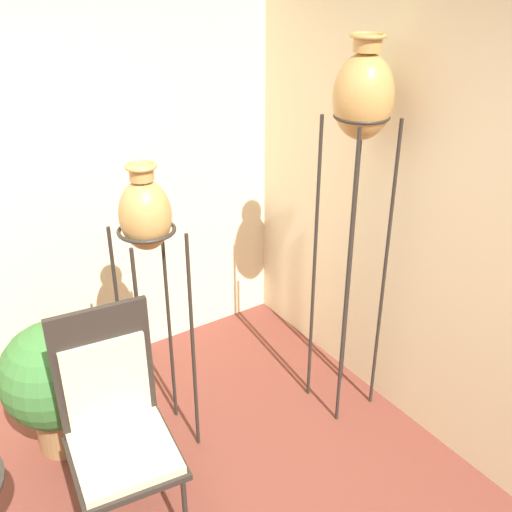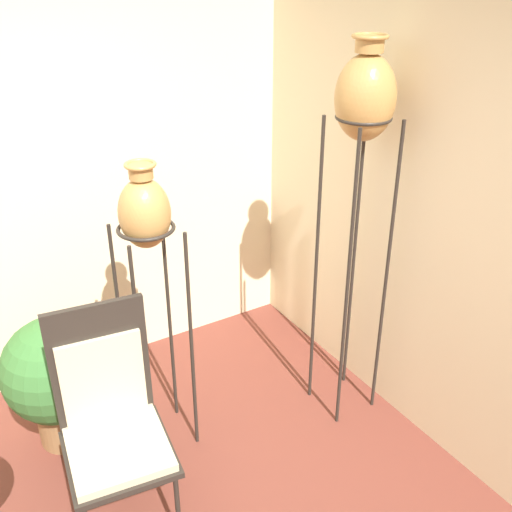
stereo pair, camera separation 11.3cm
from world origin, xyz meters
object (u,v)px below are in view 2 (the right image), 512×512
vase_stand_tall (364,109)px  vase_stand_medium (145,223)px  chair (111,415)px  potted_plant (57,375)px

vase_stand_tall → vase_stand_medium: (-1.08, 0.29, -0.48)m
chair → vase_stand_tall: bearing=10.6°
potted_plant → chair: bearing=-81.8°
vase_stand_medium → potted_plant: (-0.49, 0.29, -0.92)m
potted_plant → vase_stand_tall: bearing=-20.5°
vase_stand_medium → potted_plant: bearing=148.9°
vase_stand_medium → chair: 0.92m
vase_stand_medium → potted_plant: size_ratio=2.13×
vase_stand_medium → potted_plant: 1.08m
vase_stand_tall → vase_stand_medium: size_ratio=1.31×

